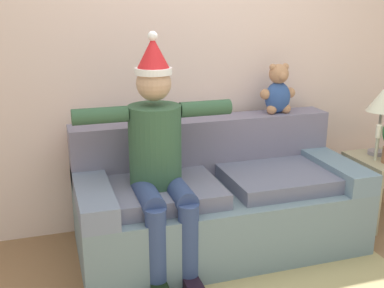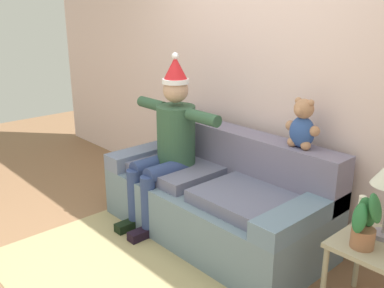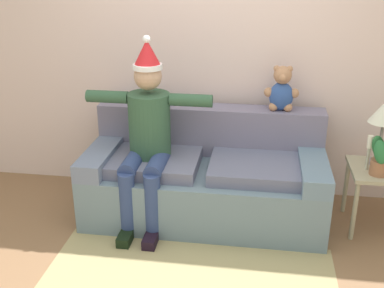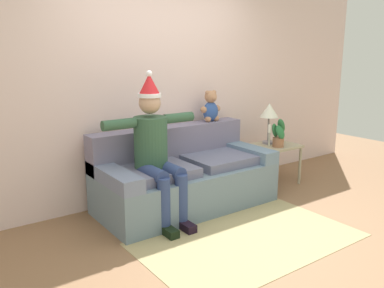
% 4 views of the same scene
% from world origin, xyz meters
% --- Properties ---
extents(ground_plane, '(10.00, 10.00, 0.00)m').
position_xyz_m(ground_plane, '(0.00, 0.00, 0.00)').
color(ground_plane, '#886244').
extents(back_wall, '(7.00, 0.10, 2.70)m').
position_xyz_m(back_wall, '(0.00, 1.55, 1.35)').
color(back_wall, beige).
rests_on(back_wall, ground_plane).
extents(couch, '(1.96, 0.91, 0.87)m').
position_xyz_m(couch, '(0.00, 1.02, 0.34)').
color(couch, slate).
rests_on(couch, ground_plane).
extents(person_seated, '(1.02, 0.77, 1.52)m').
position_xyz_m(person_seated, '(-0.46, 0.85, 0.77)').
color(person_seated, '#31543C').
rests_on(person_seated, ground_plane).
extents(teddy_bear, '(0.29, 0.17, 0.38)m').
position_xyz_m(teddy_bear, '(0.59, 1.30, 1.04)').
color(teddy_bear, '#2F4E96').
rests_on(teddy_bear, couch).
extents(side_table, '(0.53, 0.50, 0.52)m').
position_xyz_m(side_table, '(1.43, 0.97, 0.44)').
color(side_table, tan).
rests_on(side_table, ground_plane).
extents(potted_plant, '(0.20, 0.22, 0.37)m').
position_xyz_m(potted_plant, '(1.35, 0.87, 0.68)').
color(potted_plant, '#9A6445').
rests_on(potted_plant, side_table).
extents(candle_tall, '(0.04, 0.04, 0.28)m').
position_xyz_m(candle_tall, '(1.28, 0.95, 0.70)').
color(candle_tall, beige).
rests_on(candle_tall, side_table).
extents(area_rug, '(2.03, 1.23, 0.01)m').
position_xyz_m(area_rug, '(0.00, -0.04, 0.00)').
color(area_rug, tan).
rests_on(area_rug, ground_plane).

